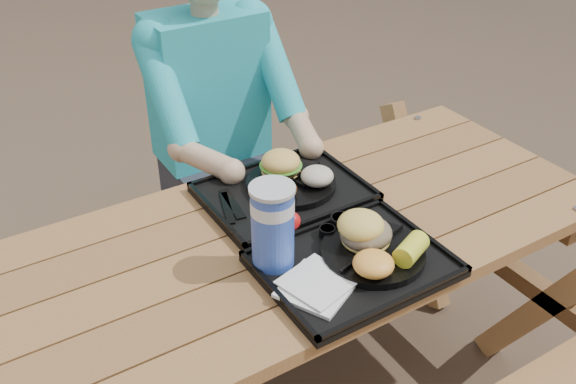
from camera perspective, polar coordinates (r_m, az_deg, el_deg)
picnic_table at (r=1.96m, az=0.00°, el=-12.50°), size 1.80×1.49×0.75m
tray_near at (r=1.60m, az=5.82°, el=-6.51°), size 0.45×0.35×0.02m
tray_far at (r=1.85m, az=-0.35°, el=-0.18°), size 0.45×0.35×0.02m
plate_near at (r=1.61m, az=7.54°, el=-5.38°), size 0.26×0.26×0.02m
plate_far at (r=1.86m, az=0.27°, el=0.74°), size 0.26×0.26×0.02m
napkin_stack at (r=1.50m, az=2.52°, el=-8.43°), size 0.20×0.20×0.02m
soda_cup at (r=1.52m, az=-1.37°, el=-3.19°), size 0.10×0.10×0.21m
condiment_bbq at (r=1.66m, az=3.50°, el=-3.56°), size 0.04×0.04×0.03m
condiment_mustard at (r=1.69m, az=4.73°, el=-2.69°), size 0.06×0.06×0.03m
sandwich at (r=1.59m, az=7.03°, el=-2.54°), size 0.12×0.12×0.13m
mac_cheese at (r=1.52m, az=7.61°, el=-6.34°), size 0.10×0.10×0.05m
corn_cob at (r=1.57m, az=10.89°, el=-5.01°), size 0.12×0.12×0.05m
cutlery_far at (r=1.79m, az=-4.97°, el=-1.06°), size 0.05×0.16×0.01m
burger at (r=1.86m, az=-0.65°, el=3.12°), size 0.12×0.12×0.10m
baked_beans at (r=1.78m, az=-0.53°, el=0.25°), size 0.09×0.09×0.04m
potato_salad at (r=1.83m, az=2.61°, el=1.43°), size 0.09×0.09×0.05m
diner at (r=2.35m, az=-6.56°, el=4.00°), size 0.48×0.84×1.28m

